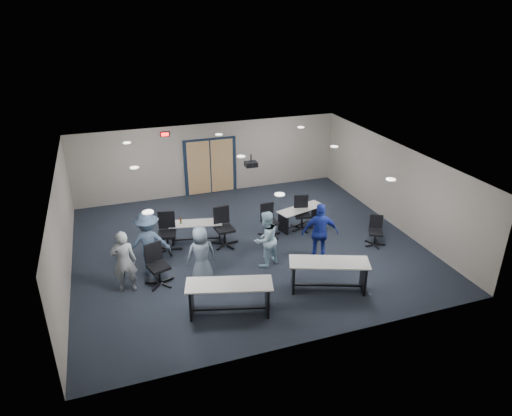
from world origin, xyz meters
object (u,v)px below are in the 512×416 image
object	(u,v)px
chair_back_a	(167,233)
person_navy	(320,233)
person_back	(148,243)
table_back_right	(301,214)
chair_back_b	(224,228)
chair_back_d	(302,214)
table_front_right	(329,270)
table_back_left	(196,228)
chair_loose_left	(158,266)
person_gray	(124,261)
chair_back_c	(270,221)
person_lightblue	(266,239)
table_front_left	(229,293)
chair_loose_right	(376,231)
person_plaid	(201,255)

from	to	relation	value
chair_back_a	person_navy	size ratio (longest dim) A/B	0.67
person_back	person_navy	bearing A→B (deg)	174.03
table_back_right	chair_back_b	world-z (taller)	chair_back_b
chair_back_d	table_front_right	bearing A→B (deg)	-90.02
table_front_right	table_back_left	distance (m)	4.46
table_back_left	person_back	world-z (taller)	person_back
chair_loose_left	person_gray	bearing A→B (deg)	161.00
chair_back_c	person_navy	world-z (taller)	person_navy
table_back_left	chair_loose_left	world-z (taller)	chair_loose_left
chair_back_b	person_lightblue	world-z (taller)	person_lightblue
table_front_left	person_lightblue	xyz separation A→B (m)	(1.54, 1.76, 0.25)
person_lightblue	person_navy	bearing A→B (deg)	147.79
chair_back_a	person_lightblue	xyz separation A→B (m)	(2.45, -1.68, 0.22)
chair_back_b	person_navy	size ratio (longest dim) A/B	0.68
table_front_left	table_front_right	world-z (taller)	table_front_left
chair_loose_right	table_back_left	bearing A→B (deg)	-173.46
table_front_left	person_plaid	xyz separation A→B (m)	(-0.31, 1.54, 0.23)
chair_back_b	person_gray	world-z (taller)	person_gray
chair_back_c	person_gray	bearing A→B (deg)	-164.68
person_navy	person_back	bearing A→B (deg)	5.39
table_back_right	chair_back_c	xyz separation A→B (m)	(-1.18, -0.30, 0.08)
chair_back_d	person_navy	xyz separation A→B (m)	(-0.34, -1.93, 0.32)
table_front_left	chair_back_a	distance (m)	3.56
chair_back_c	chair_back_b	bearing A→B (deg)	-179.84
table_back_left	chair_loose_right	bearing A→B (deg)	-9.37
person_plaid	table_front_right	bearing A→B (deg)	150.70
chair_back_a	person_back	xyz separation A→B (m)	(-0.63, -1.04, 0.31)
table_front_right	person_back	world-z (taller)	person_back
table_back_right	person_back	xyz separation A→B (m)	(-4.97, -1.22, 0.45)
table_back_right	chair_back_a	xyz separation A→B (m)	(-4.35, -0.18, 0.14)
chair_back_a	chair_loose_right	world-z (taller)	chair_back_a
chair_back_c	table_front_left	bearing A→B (deg)	-128.18
table_front_right	chair_back_c	size ratio (longest dim) A/B	2.00
chair_back_b	person_lightblue	xyz separation A→B (m)	(0.77, -1.45, 0.22)
chair_back_b	chair_back_d	xyz separation A→B (m)	(2.64, 0.23, -0.04)
table_back_left	chair_loose_left	xyz separation A→B (m)	(-1.39, -1.97, 0.11)
chair_back_a	chair_back_d	distance (m)	4.31
table_front_right	chair_loose_left	size ratio (longest dim) A/B	1.88
table_front_left	table_back_right	distance (m)	4.99
person_lightblue	person_navy	world-z (taller)	person_navy
chair_loose_left	person_plaid	xyz separation A→B (m)	(1.08, -0.21, 0.23)
table_back_left	chair_back_d	bearing A→B (deg)	7.47
table_back_right	chair_back_b	distance (m)	2.70
chair_back_a	table_back_right	bearing A→B (deg)	15.11
chair_loose_left	chair_back_a	bearing A→B (deg)	55.58
person_back	table_front_right	bearing A→B (deg)	156.26
chair_loose_right	person_plaid	bearing A→B (deg)	-149.92
chair_back_b	person_gray	size ratio (longest dim) A/B	0.70
chair_back_d	chair_loose_left	bearing A→B (deg)	-147.52
chair_loose_left	person_navy	world-z (taller)	person_navy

